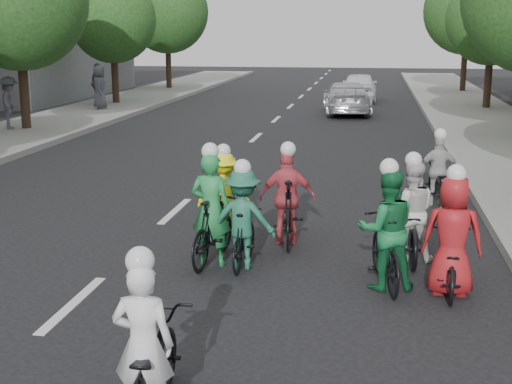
% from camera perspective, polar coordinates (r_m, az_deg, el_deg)
% --- Properties ---
extents(ground, '(120.00, 120.00, 0.00)m').
position_cam_1_polar(ground, '(9.83, -14.44, -8.69)').
color(ground, black).
rests_on(ground, ground).
extents(curb_left, '(0.18, 80.00, 0.18)m').
position_cam_1_polar(curb_left, '(21.10, -18.75, 2.79)').
color(curb_left, '#999993').
rests_on(curb_left, ground).
extents(curb_right, '(0.18, 80.00, 0.18)m').
position_cam_1_polar(curb_right, '(18.79, 15.97, 1.80)').
color(curb_right, '#999993').
rests_on(curb_right, ground).
extents(bldg_sw, '(10.00, 14.00, 8.00)m').
position_cam_1_polar(bldg_sw, '(41.39, -19.82, 12.80)').
color(bldg_sw, slate).
rests_on(bldg_sw, ground).
extents(tree_l_3, '(4.80, 4.80, 6.93)m').
position_cam_1_polar(tree_l_3, '(26.26, -18.54, 14.38)').
color(tree_l_3, black).
rests_on(tree_l_3, ground).
extents(tree_l_4, '(4.00, 4.00, 5.97)m').
position_cam_1_polar(tree_l_4, '(34.49, -11.40, 13.36)').
color(tree_l_4, black).
rests_on(tree_l_4, ground).
extents(tree_l_5, '(4.80, 4.80, 6.93)m').
position_cam_1_polar(tree_l_5, '(43.05, -7.13, 14.11)').
color(tree_l_5, black).
rests_on(tree_l_5, ground).
extents(tree_r_2, '(4.00, 4.00, 5.97)m').
position_cam_1_polar(tree_r_2, '(33.31, 18.39, 12.99)').
color(tree_r_2, black).
rests_on(tree_r_2, ground).
extents(tree_r_3, '(4.80, 4.80, 6.93)m').
position_cam_1_polar(tree_r_3, '(42.24, 16.56, 13.71)').
color(tree_r_3, black).
rests_on(tree_r_3, ground).
extents(cyclist_0, '(0.69, 1.85, 1.70)m').
position_cam_1_polar(cyclist_0, '(6.78, -8.74, -13.40)').
color(cyclist_0, black).
rests_on(cyclist_0, ground).
extents(cyclist_1, '(0.93, 1.80, 1.85)m').
position_cam_1_polar(cyclist_1, '(10.08, 10.37, -3.74)').
color(cyclist_1, black).
rests_on(cyclist_1, ground).
extents(cyclist_2, '(1.01, 1.57, 1.60)m').
position_cam_1_polar(cyclist_2, '(12.65, -2.54, -0.65)').
color(cyclist_2, black).
rests_on(cyclist_2, ground).
extents(cyclist_3, '(0.97, 1.94, 1.75)m').
position_cam_1_polar(cyclist_3, '(12.02, 2.57, -1.04)').
color(cyclist_3, black).
rests_on(cyclist_3, ground).
extents(cyclist_4, '(0.85, 1.58, 1.81)m').
position_cam_1_polar(cyclist_4, '(10.07, 15.36, -4.38)').
color(cyclist_4, black).
rests_on(cyclist_4, ground).
extents(cyclist_5, '(0.72, 1.79, 1.90)m').
position_cam_1_polar(cyclist_5, '(10.96, -3.53, -2.41)').
color(cyclist_5, black).
rests_on(cyclist_5, ground).
extents(cyclist_6, '(0.79, 1.98, 1.72)m').
position_cam_1_polar(cyclist_6, '(11.42, 12.24, -2.27)').
color(cyclist_6, black).
rests_on(cyclist_6, ground).
extents(cyclist_7, '(1.01, 1.51, 1.68)m').
position_cam_1_polar(cyclist_7, '(10.76, -1.04, -2.71)').
color(cyclist_7, black).
rests_on(cyclist_7, ground).
extents(cyclist_8, '(0.88, 1.78, 1.59)m').
position_cam_1_polar(cyclist_8, '(15.15, 14.35, 1.08)').
color(cyclist_8, black).
rests_on(cyclist_8, ground).
extents(follow_car_lead, '(2.36, 4.87, 1.37)m').
position_cam_1_polar(follow_car_lead, '(30.85, 7.27, 7.48)').
color(follow_car_lead, silver).
rests_on(follow_car_lead, ground).
extents(follow_car_trail, '(1.74, 4.28, 1.45)m').
position_cam_1_polar(follow_car_trail, '(36.50, 8.27, 8.35)').
color(follow_car_trail, white).
rests_on(follow_car_trail, ground).
extents(spectator_0, '(1.09, 1.34, 1.81)m').
position_cam_1_polar(spectator_0, '(26.27, -19.13, 6.76)').
color(spectator_0, '#545361').
rests_on(spectator_0, sidewalk_left).
extents(spectator_1, '(0.51, 1.13, 1.90)m').
position_cam_1_polar(spectator_1, '(33.25, -12.57, 8.39)').
color(spectator_1, '#494854').
rests_on(spectator_1, sidewalk_left).
extents(spectator_2, '(0.79, 1.03, 1.87)m').
position_cam_1_polar(spectator_2, '(31.92, -12.40, 8.19)').
color(spectator_2, '#4F4D5A').
rests_on(spectator_2, sidewalk_left).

